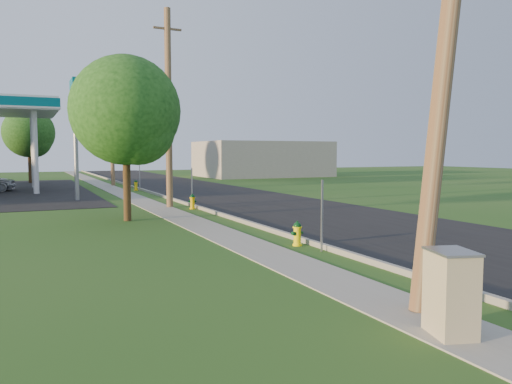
# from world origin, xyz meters

# --- Properties ---
(ground_plane) EXTENTS (140.00, 140.00, 0.00)m
(ground_plane) POSITION_xyz_m (0.00, 0.00, 0.00)
(ground_plane) COLOR #214F17
(ground_plane) RESTS_ON ground
(road) EXTENTS (8.00, 120.00, 0.02)m
(road) POSITION_xyz_m (4.50, 10.00, 0.01)
(road) COLOR black
(road) RESTS_ON ground
(curb) EXTENTS (0.15, 120.00, 0.15)m
(curb) POSITION_xyz_m (0.50, 10.00, 0.07)
(curb) COLOR gray
(curb) RESTS_ON ground
(sidewalk) EXTENTS (1.50, 120.00, 0.03)m
(sidewalk) POSITION_xyz_m (-1.25, 10.00, 0.01)
(sidewalk) COLOR gray
(sidewalk) RESTS_ON ground
(utility_pole_near) EXTENTS (1.40, 0.32, 9.48)m
(utility_pole_near) POSITION_xyz_m (-0.60, -1.00, 4.80)
(utility_pole_near) COLOR brown
(utility_pole_near) RESTS_ON ground
(utility_pole_mid) EXTENTS (1.40, 0.32, 9.80)m
(utility_pole_mid) POSITION_xyz_m (-0.60, 17.00, 4.95)
(utility_pole_mid) COLOR brown
(utility_pole_mid) RESTS_ON ground
(utility_pole_far) EXTENTS (1.40, 0.32, 9.50)m
(utility_pole_far) POSITION_xyz_m (-0.60, 35.00, 4.80)
(utility_pole_far) COLOR brown
(utility_pole_far) RESTS_ON ground
(sign_post_near) EXTENTS (0.05, 0.04, 2.00)m
(sign_post_near) POSITION_xyz_m (0.25, 4.20, 1.00)
(sign_post_near) COLOR gray
(sign_post_near) RESTS_ON ground
(sign_post_mid) EXTENTS (0.05, 0.04, 2.00)m
(sign_post_mid) POSITION_xyz_m (0.25, 16.00, 1.00)
(sign_post_mid) COLOR gray
(sign_post_mid) RESTS_ON ground
(sign_post_far) EXTENTS (0.05, 0.04, 2.00)m
(sign_post_far) POSITION_xyz_m (0.25, 28.20, 1.00)
(sign_post_far) COLOR gray
(sign_post_far) RESTS_ON ground
(price_pylon) EXTENTS (0.34, 2.04, 6.85)m
(price_pylon) POSITION_xyz_m (-4.50, 22.50, 5.43)
(price_pylon) COLOR gray
(price_pylon) RESTS_ON ground
(distant_building) EXTENTS (14.00, 10.00, 4.00)m
(distant_building) POSITION_xyz_m (18.00, 45.00, 2.00)
(distant_building) COLOR gray
(distant_building) RESTS_ON ground
(tree_verge) EXTENTS (4.36, 4.36, 6.60)m
(tree_verge) POSITION_xyz_m (-3.37, 12.79, 4.25)
(tree_verge) COLOR #342511
(tree_verge) RESTS_ON ground
(tree_lot) EXTENTS (4.49, 4.49, 6.80)m
(tree_lot) POSITION_xyz_m (-6.62, 41.88, 4.38)
(tree_lot) COLOR #342511
(tree_lot) RESTS_ON ground
(hydrant_near) EXTENTS (0.38, 0.34, 0.74)m
(hydrant_near) POSITION_xyz_m (0.07, 5.24, 0.36)
(hydrant_near) COLOR #FEE409
(hydrant_near) RESTS_ON ground
(hydrant_mid) EXTENTS (0.39, 0.35, 0.75)m
(hydrant_mid) POSITION_xyz_m (0.19, 15.75, 0.37)
(hydrant_mid) COLOR #EBB705
(hydrant_mid) RESTS_ON ground
(hydrant_far) EXTENTS (0.41, 0.37, 0.79)m
(hydrant_far) POSITION_xyz_m (0.12, 28.93, 0.39)
(hydrant_far) COLOR yellow
(hydrant_far) RESTS_ON ground
(utility_cabinet) EXTENTS (0.78, 0.90, 1.31)m
(utility_cabinet) POSITION_xyz_m (-1.50, -2.09, 0.66)
(utility_cabinet) COLOR tan
(utility_cabinet) RESTS_ON ground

